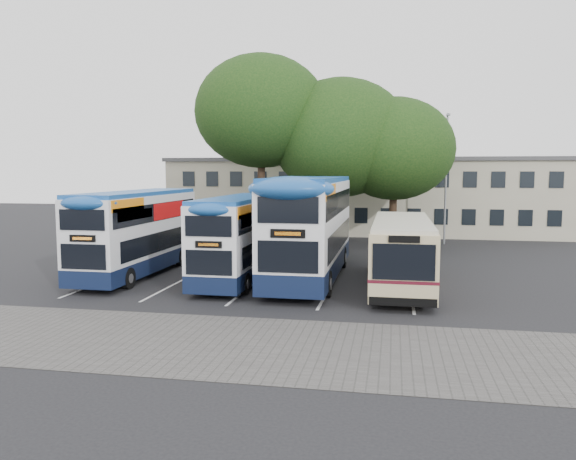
% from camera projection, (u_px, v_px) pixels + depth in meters
% --- Properties ---
extents(ground, '(120.00, 120.00, 0.00)m').
position_uv_depth(ground, '(325.00, 308.00, 21.08)').
color(ground, black).
rests_on(ground, ground).
extents(paving_strip, '(40.00, 6.00, 0.01)m').
position_uv_depth(paving_strip, '(238.00, 345.00, 16.56)').
color(paving_strip, '#595654').
rests_on(paving_strip, ground).
extents(bay_lines, '(14.12, 11.00, 0.01)m').
position_uv_depth(bay_lines, '(260.00, 279.00, 26.66)').
color(bay_lines, silver).
rests_on(bay_lines, ground).
extents(depot_building, '(32.40, 8.40, 6.20)m').
position_uv_depth(depot_building, '(364.00, 195.00, 47.14)').
color(depot_building, '#AEA68C').
rests_on(depot_building, ground).
extents(lamp_post, '(0.25, 1.05, 9.06)m').
position_uv_depth(lamp_post, '(446.00, 172.00, 38.97)').
color(lamp_post, gray).
rests_on(lamp_post, ground).
extents(tree_left, '(8.83, 8.83, 12.84)m').
position_uv_depth(tree_left, '(261.00, 112.00, 37.35)').
color(tree_left, black).
rests_on(tree_left, ground).
extents(tree_mid, '(9.27, 9.27, 11.27)m').
position_uv_depth(tree_mid, '(341.00, 138.00, 37.42)').
color(tree_mid, black).
rests_on(tree_mid, ground).
extents(tree_right, '(7.93, 7.93, 9.95)m').
position_uv_depth(tree_right, '(394.00, 149.00, 36.90)').
color(tree_right, black).
rests_on(tree_right, ground).
extents(bus_dd_left, '(2.41, 9.93, 4.14)m').
position_uv_depth(bus_dd_left, '(138.00, 229.00, 27.60)').
color(bus_dd_left, '#0F1A39').
rests_on(bus_dd_left, ground).
extents(bus_dd_mid, '(2.28, 9.43, 3.93)m').
position_uv_depth(bus_dd_mid, '(241.00, 234.00, 26.39)').
color(bus_dd_mid, '#0F1A39').
rests_on(bus_dd_mid, ground).
extents(bus_dd_right, '(2.81, 11.58, 4.83)m').
position_uv_depth(bus_dd_right, '(311.00, 223.00, 26.54)').
color(bus_dd_right, '#0F1A39').
rests_on(bus_dd_right, ground).
extents(bus_single, '(2.55, 10.04, 2.99)m').
position_uv_depth(bus_single, '(402.00, 248.00, 24.88)').
color(bus_single, '#CCB888').
rests_on(bus_single, ground).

